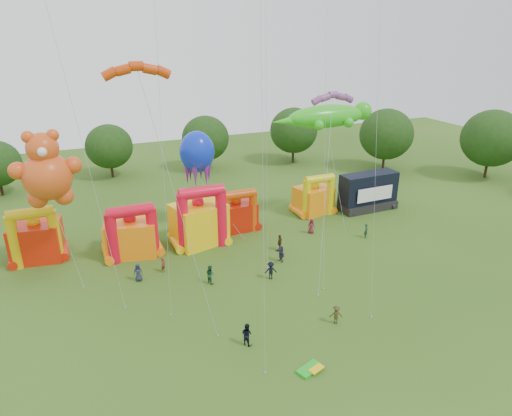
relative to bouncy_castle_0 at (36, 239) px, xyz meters
name	(u,v)px	position (x,y,z in m)	size (l,w,h in m)	color
ground	(329,393)	(19.08, -29.49, -2.47)	(160.00, 160.00, 0.00)	#2D4E16
tree_ring	(314,317)	(17.91, -28.88, 3.79)	(122.55, 124.64, 12.07)	#352314
bouncy_castle_0	(36,239)	(0.00, 0.00, 0.00)	(5.67, 4.82, 6.51)	red
bouncy_castle_1	(131,235)	(9.72, -2.72, -0.07)	(6.33, 5.50, 6.35)	orange
bouncy_castle_2	(200,221)	(17.49, -3.02, 0.37)	(6.66, 5.82, 7.54)	yellow
bouncy_castle_3	(236,213)	(22.87, -0.86, -0.34)	(4.82, 3.92, 5.58)	red
bouncy_castle_4	(314,198)	(34.58, 0.17, -0.27)	(5.38, 4.67, 5.76)	orange
stage_trailer	(368,192)	(42.19, -1.49, 0.06)	(8.26, 3.31, 5.25)	black
teddy_bear_kite	(53,193)	(2.64, -5.12, 6.67)	(6.50, 5.83, 15.22)	#D34A17
gecko_kite	(330,137)	(34.53, -2.99, 8.75)	(13.78, 6.88, 15.25)	green
octopus_kite	(211,186)	(20.05, 0.20, 3.28)	(5.93, 8.09, 12.42)	#0D2ACF
parafoil_kites	(215,175)	(16.41, -13.21, 9.08)	(30.24, 15.12, 31.08)	red
diamond_kites	(276,121)	(21.22, -15.56, 13.99)	(18.84, 20.80, 39.99)	red
folded_kite_bundle	(311,369)	(18.98, -27.02, -2.33)	(2.22, 1.61, 0.31)	green
spectator_0	(138,272)	(9.32, -8.89, -1.52)	(0.93, 0.61, 1.91)	#23283B
spectator_1	(163,265)	(12.00, -8.06, -1.64)	(0.61, 0.40, 1.67)	#60291B
spectator_2	(210,274)	(15.87, -12.08, -1.50)	(0.95, 0.74, 1.95)	#194026
spectator_3	(271,270)	(21.78, -13.68, -1.52)	(1.23, 0.71, 1.91)	black
spectator_4	(280,242)	(25.38, -8.23, -1.52)	(1.12, 0.47, 1.92)	#3A2B17
spectator_5	(281,254)	(24.32, -10.73, -1.55)	(1.71, 0.55, 1.85)	#2F2A46
spectator_6	(311,226)	(30.96, -5.59, -1.52)	(0.94, 0.61, 1.92)	maroon
spectator_7	(366,231)	(36.46, -9.32, -1.56)	(0.66, 0.44, 1.82)	#173927
spectator_8	(247,334)	(15.74, -22.32, -1.50)	(0.94, 0.74, 1.94)	black
spectator_9	(336,315)	(23.87, -22.68, -1.61)	(1.11, 0.64, 1.73)	#393616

